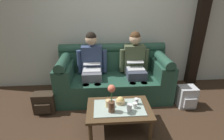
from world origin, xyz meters
name	(u,v)px	position (x,y,z in m)	size (l,w,h in m)	color
ground_plane	(120,137)	(0.00, 0.00, 0.00)	(14.00, 14.00, 0.00)	#382619
back_wall_patterned	(112,16)	(0.00, 1.70, 1.45)	(6.00, 0.12, 2.90)	silver
timber_pillar	(202,16)	(1.78, 1.58, 1.45)	(0.20, 0.20, 2.90)	black
couch	(114,77)	(0.00, 1.17, 0.37)	(2.06, 0.88, 0.96)	#234738
person_left	(92,63)	(-0.40, 1.17, 0.66)	(0.56, 0.67, 1.22)	#595B66
person_right	(135,62)	(0.40, 1.16, 0.66)	(0.56, 0.67, 1.22)	#383D4C
coffee_table	(119,110)	(0.00, 0.19, 0.31)	(0.90, 0.60, 0.36)	#47331E
flower_vase	(112,99)	(-0.11, 0.10, 0.56)	(0.10, 0.10, 0.40)	brown
snack_bowl	(120,101)	(0.03, 0.28, 0.40)	(0.13, 0.13, 0.11)	tan
cup_near_left	(108,103)	(-0.15, 0.22, 0.41)	(0.08, 0.08, 0.10)	#DBB77A
cup_near_right	(135,105)	(0.22, 0.16, 0.40)	(0.06, 0.06, 0.08)	white
cup_far_center	(129,108)	(0.13, 0.10, 0.41)	(0.07, 0.07, 0.10)	silver
cup_far_left	(136,101)	(0.25, 0.25, 0.40)	(0.06, 0.06, 0.09)	silver
backpack_right	(187,97)	(1.24, 0.65, 0.18)	(0.29, 0.29, 0.37)	#B7B7BC
backpack_left	(45,103)	(-1.19, 0.66, 0.17)	(0.34, 0.25, 0.34)	#2D2319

